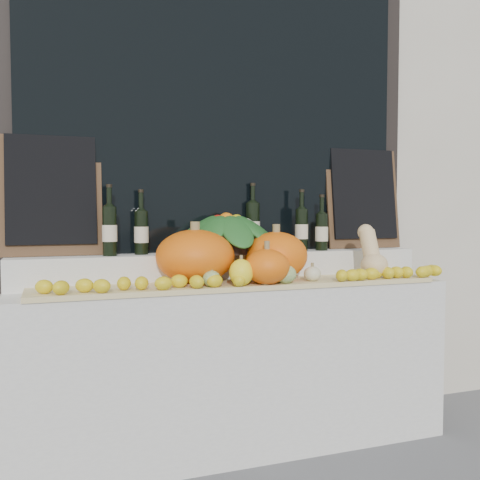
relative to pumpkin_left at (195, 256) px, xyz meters
name	(u,v)px	position (x,y,z in m)	size (l,w,h in m)	color
storefront_facade	(199,61)	(0.23, 0.77, 1.21)	(7.00, 0.94, 4.50)	beige
display_sill	(235,365)	(0.23, 0.05, -0.60)	(2.30, 0.55, 0.88)	silver
rear_tier	(227,266)	(0.23, 0.20, -0.08)	(2.30, 0.25, 0.16)	silver
straw_bedding	(243,285)	(0.23, -0.07, -0.15)	(2.10, 0.32, 0.03)	tan
pumpkin_left	(195,256)	(0.00, 0.00, 0.00)	(0.40, 0.40, 0.27)	orange
pumpkin_right	(276,256)	(0.44, -0.02, -0.01)	(0.33, 0.33, 0.26)	orange
pumpkin_center	(267,267)	(0.32, -0.18, -0.05)	(0.23, 0.23, 0.18)	orange
butternut_squash	(372,255)	(0.98, -0.10, -0.01)	(0.15, 0.21, 0.29)	#E6C187
decorative_gourds	(261,274)	(0.29, -0.18, -0.08)	(0.65, 0.15, 0.15)	#316F21
lemon_heap	(251,279)	(0.23, -0.18, -0.10)	(2.20, 0.16, 0.06)	yellow
produce_bowl	(226,233)	(0.23, 0.19, 0.11)	(0.64, 0.64, 0.23)	black
wine_bottle_far_left	(110,230)	(-0.41, 0.17, 0.13)	(0.08, 0.08, 0.37)	black
wine_bottle_near_left	(141,232)	(-0.24, 0.21, 0.12)	(0.08, 0.08, 0.34)	black
wine_bottle_tall	(253,226)	(0.41, 0.25, 0.14)	(0.08, 0.08, 0.39)	black
wine_bottle_near_right	(302,229)	(0.69, 0.18, 0.13)	(0.08, 0.08, 0.36)	black
wine_bottle_far_right	(322,231)	(0.81, 0.16, 0.11)	(0.08, 0.08, 0.33)	black
chalkboard_left	(51,193)	(-0.69, 0.27, 0.32)	(0.50, 0.11, 0.62)	#4C331E
chalkboard_right	(363,196)	(1.15, 0.27, 0.32)	(0.50, 0.11, 0.62)	#4C331E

